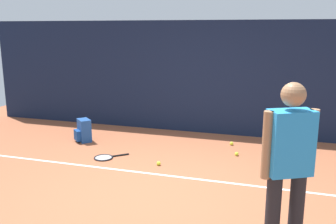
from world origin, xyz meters
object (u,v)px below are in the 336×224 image
(tennis_ball_near_player, at_px, (237,154))
(tennis_ball_mid_court, at_px, (159,163))
(tennis_racket, at_px, (105,157))
(tennis_ball_by_fence, at_px, (232,143))
(backpack, at_px, (84,131))
(tennis_player, at_px, (288,162))

(tennis_ball_near_player, height_order, tennis_ball_mid_court, same)
(tennis_ball_near_player, bearing_deg, tennis_racket, -159.84)
(tennis_ball_near_player, bearing_deg, tennis_ball_by_fence, 106.10)
(backpack, bearing_deg, tennis_ball_by_fence, 55.58)
(tennis_ball_mid_court, bearing_deg, tennis_ball_near_player, 36.17)
(tennis_ball_near_player, distance_m, tennis_ball_by_fence, 0.59)
(tennis_racket, height_order, tennis_ball_mid_court, tennis_ball_mid_court)
(tennis_racket, height_order, tennis_ball_near_player, tennis_ball_near_player)
(tennis_player, relative_size, backpack, 3.86)
(backpack, distance_m, tennis_ball_near_player, 2.96)
(tennis_ball_by_fence, xyz_separation_m, tennis_ball_mid_court, (-0.98, -1.41, 0.00))
(backpack, distance_m, tennis_ball_by_fence, 2.86)
(tennis_player, xyz_separation_m, tennis_ball_near_player, (-0.77, 2.80, -0.93))
(tennis_player, height_order, tennis_ball_by_fence, tennis_player)
(backpack, bearing_deg, tennis_player, 6.74)
(backpack, bearing_deg, tennis_ball_near_player, 44.01)
(tennis_player, relative_size, tennis_ball_mid_court, 25.76)
(tennis_player, xyz_separation_m, backpack, (-3.72, 2.76, -0.76))
(tennis_racket, xyz_separation_m, tennis_ball_mid_court, (0.98, -0.06, 0.02))
(backpack, height_order, tennis_ball_by_fence, backpack)
(tennis_ball_near_player, height_order, tennis_ball_by_fence, same)
(tennis_player, height_order, tennis_ball_mid_court, tennis_player)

